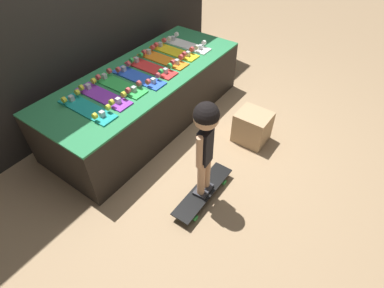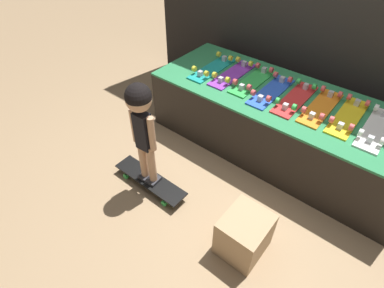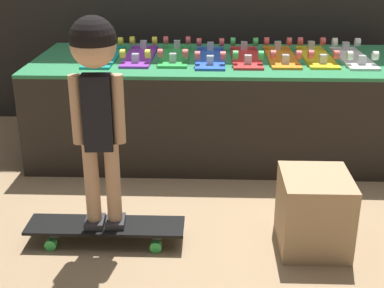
% 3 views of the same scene
% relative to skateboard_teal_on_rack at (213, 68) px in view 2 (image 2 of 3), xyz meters
% --- Properties ---
extents(ground_plane, '(16.00, 16.00, 0.00)m').
position_rel_skateboard_teal_on_rack_xyz_m(ground_plane, '(0.76, -0.61, -0.62)').
color(ground_plane, '#9E7F5B').
extents(display_rack, '(2.37, 0.91, 0.60)m').
position_rel_skateboard_teal_on_rack_xyz_m(display_rack, '(0.76, 0.01, -0.32)').
color(display_rack, black).
rests_on(display_rack, ground_plane).
extents(skateboard_teal_on_rack, '(0.18, 0.61, 0.09)m').
position_rel_skateboard_teal_on_rack_xyz_m(skateboard_teal_on_rack, '(0.00, 0.00, 0.00)').
color(skateboard_teal_on_rack, teal).
rests_on(skateboard_teal_on_rack, display_rack).
extents(skateboard_purple_on_rack, '(0.18, 0.61, 0.09)m').
position_rel_skateboard_teal_on_rack_xyz_m(skateboard_purple_on_rack, '(0.22, 0.03, 0.00)').
color(skateboard_purple_on_rack, purple).
rests_on(skateboard_purple_on_rack, display_rack).
extents(skateboard_green_on_rack, '(0.18, 0.61, 0.09)m').
position_rel_skateboard_teal_on_rack_xyz_m(skateboard_green_on_rack, '(0.43, 0.04, 0.00)').
color(skateboard_green_on_rack, green).
rests_on(skateboard_green_on_rack, display_rack).
extents(skateboard_blue_on_rack, '(0.18, 0.61, 0.09)m').
position_rel_skateboard_teal_on_rack_xyz_m(skateboard_blue_on_rack, '(0.65, -0.01, 0.00)').
color(skateboard_blue_on_rack, blue).
rests_on(skateboard_blue_on_rack, display_rack).
extents(skateboard_red_on_rack, '(0.18, 0.61, 0.09)m').
position_rel_skateboard_teal_on_rack_xyz_m(skateboard_red_on_rack, '(0.87, 0.01, 0.00)').
color(skateboard_red_on_rack, red).
rests_on(skateboard_red_on_rack, display_rack).
extents(skateboard_orange_on_rack, '(0.18, 0.61, 0.09)m').
position_rel_skateboard_teal_on_rack_xyz_m(skateboard_orange_on_rack, '(1.09, 0.03, 0.00)').
color(skateboard_orange_on_rack, orange).
rests_on(skateboard_orange_on_rack, display_rack).
extents(skateboard_yellow_on_rack, '(0.18, 0.61, 0.09)m').
position_rel_skateboard_teal_on_rack_xyz_m(skateboard_yellow_on_rack, '(1.30, 0.04, 0.00)').
color(skateboard_yellow_on_rack, yellow).
rests_on(skateboard_yellow_on_rack, display_rack).
extents(skateboard_white_on_rack, '(0.18, 0.61, 0.09)m').
position_rel_skateboard_teal_on_rack_xyz_m(skateboard_white_on_rack, '(1.52, 0.02, 0.00)').
color(skateboard_white_on_rack, white).
rests_on(skateboard_white_on_rack, display_rack).
extents(skateboard_on_floor, '(0.71, 0.18, 0.09)m').
position_rel_skateboard_teal_on_rack_xyz_m(skateboard_on_floor, '(0.19, -1.12, -0.55)').
color(skateboard_on_floor, black).
rests_on(skateboard_on_floor, ground_plane).
extents(child, '(0.22, 0.19, 0.93)m').
position_rel_skateboard_teal_on_rack_xyz_m(child, '(0.19, -1.12, 0.12)').
color(child, '#2D2D33').
rests_on(child, skateboard_on_floor).
extents(storage_box, '(0.30, 0.34, 0.34)m').
position_rel_skateboard_teal_on_rack_xyz_m(storage_box, '(1.12, -1.12, -0.45)').
color(storage_box, tan).
rests_on(storage_box, ground_plane).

